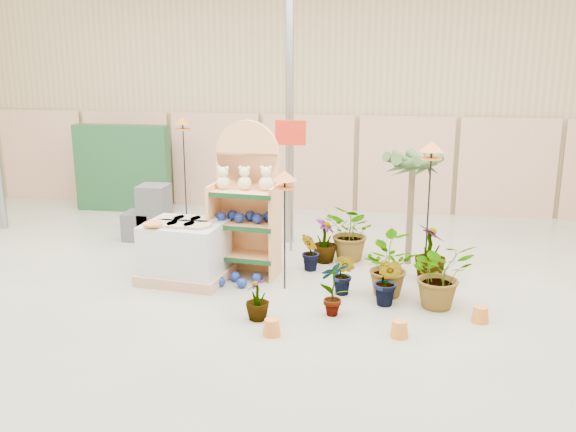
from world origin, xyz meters
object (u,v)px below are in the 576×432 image
Objects in this scene: pallet_stack at (185,251)px; bird_table_front at (285,180)px; display_shelf at (247,205)px; potted_plant_2 at (385,265)px.

pallet_stack is 1.89m from bird_table_front.
display_shelf is at bearing 36.42° from pallet_stack.
potted_plant_2 is (1.40, 0.00, -1.16)m from bird_table_front.
bird_table_front is 2.00× the size of potted_plant_2.
bird_table_front is (0.68, -0.61, 0.53)m from display_shelf.
bird_table_front is at bearing -35.99° from display_shelf.
display_shelf reaches higher than potted_plant_2.
potted_plant_2 is at bearing 4.29° from pallet_stack.
bird_table_front is at bearing -179.93° from potted_plant_2.
display_shelf reaches higher than pallet_stack.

